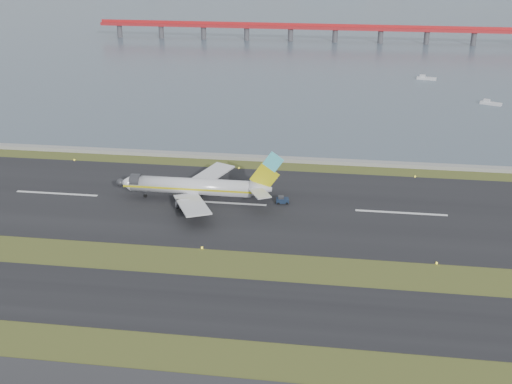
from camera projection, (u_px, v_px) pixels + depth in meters
ground at (193, 268)px, 119.19m from camera, size 1000.00×1000.00×0.00m
taxiway_strip at (177, 302)px, 108.21m from camera, size 1000.00×18.00×0.10m
runway_strip at (223, 203)px, 146.57m from camera, size 1000.00×45.00×0.10m
seawall at (243, 157)px, 173.80m from camera, size 1000.00×2.50×1.00m
red_pier at (335, 28)px, 342.18m from camera, size 260.00×5.00×10.20m
airliner at (197, 187)px, 146.64m from camera, size 38.52×32.89×12.80m
pushback_tug at (282, 200)px, 146.09m from camera, size 3.02×2.04×1.80m
workboat_near at (490, 103)px, 226.09m from camera, size 7.62×5.06×1.78m
workboat_far at (426, 78)px, 262.40m from camera, size 8.13×3.85×1.90m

